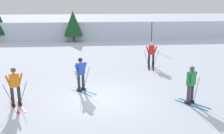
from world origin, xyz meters
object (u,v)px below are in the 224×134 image
at_px(skier_orange, 15,86).
at_px(skier_green, 191,84).
at_px(skier_blue, 81,73).
at_px(skier_red, 151,54).
at_px(trail_marker_pole, 152,36).
at_px(conifer_far_left, 73,23).

bearing_deg(skier_orange, skier_green, -3.28).
height_order(skier_blue, skier_red, same).
bearing_deg(trail_marker_pole, conifer_far_left, 145.78).
height_order(skier_orange, skier_green, same).
distance_m(skier_red, conifer_far_left, 12.49).
bearing_deg(skier_blue, conifer_far_left, 94.38).
bearing_deg(skier_blue, skier_orange, -149.33).
relative_size(skier_blue, conifer_far_left, 0.54).
bearing_deg(trail_marker_pole, skier_blue, -119.78).
relative_size(skier_orange, skier_blue, 1.00).
relative_size(skier_orange, skier_green, 1.00).
xyz_separation_m(skier_blue, conifer_far_left, (-1.17, 15.34, 0.97)).
xyz_separation_m(skier_orange, skier_red, (7.31, 5.92, 0.00)).
height_order(skier_orange, trail_marker_pole, trail_marker_pole).
distance_m(skier_green, skier_red, 6.37).
relative_size(skier_blue, skier_red, 1.00).
height_order(skier_orange, conifer_far_left, conifer_far_left).
xyz_separation_m(skier_blue, skier_red, (4.55, 4.28, 0.00)).
relative_size(skier_green, conifer_far_left, 0.54).
bearing_deg(skier_blue, skier_red, 43.29).
bearing_deg(conifer_far_left, skier_red, -62.65).
xyz_separation_m(skier_green, conifer_far_left, (-6.01, 17.42, 0.97)).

